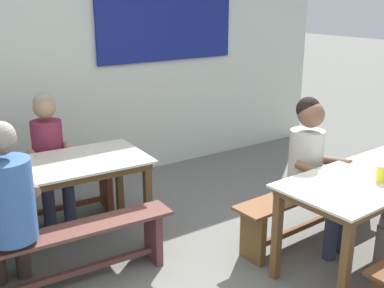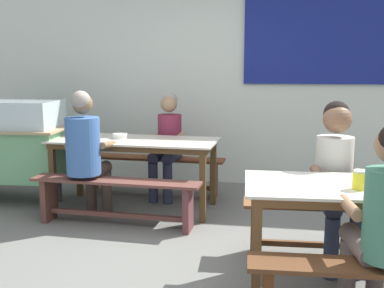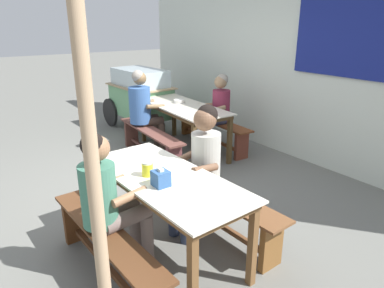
% 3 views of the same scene
% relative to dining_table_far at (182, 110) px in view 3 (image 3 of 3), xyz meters
% --- Properties ---
extents(ground_plane, '(40.00, 40.00, 0.00)m').
position_rel_dining_table_far_xyz_m(ground_plane, '(0.80, -1.24, -0.70)').
color(ground_plane, slate).
extents(backdrop_wall, '(7.30, 0.23, 3.08)m').
position_rel_dining_table_far_xyz_m(backdrop_wall, '(0.83, 1.37, 0.91)').
color(backdrop_wall, silver).
rests_on(backdrop_wall, ground_plane).
extents(dining_table_far, '(1.85, 0.84, 0.78)m').
position_rel_dining_table_far_xyz_m(dining_table_far, '(0.00, 0.00, 0.00)').
color(dining_table_far, beige).
rests_on(dining_table_far, ground_plane).
extents(dining_table_near, '(1.73, 0.81, 0.78)m').
position_rel_dining_table_far_xyz_m(dining_table_near, '(2.14, -1.63, -0.00)').
color(dining_table_near, silver).
rests_on(dining_table_near, ground_plane).
extents(bench_far_back, '(1.83, 0.37, 0.47)m').
position_rel_dining_table_far_xyz_m(bench_far_back, '(0.03, 0.58, -0.39)').
color(bench_far_back, brown).
rests_on(bench_far_back, ground_plane).
extents(bench_far_front, '(1.72, 0.35, 0.47)m').
position_rel_dining_table_far_xyz_m(bench_far_front, '(-0.03, -0.58, -0.39)').
color(bench_far_front, brown).
rests_on(bench_far_front, ground_plane).
extents(bench_near_back, '(1.72, 0.37, 0.47)m').
position_rel_dining_table_far_xyz_m(bench_near_back, '(2.11, -1.05, -0.39)').
color(bench_near_back, brown).
rests_on(bench_near_back, ground_plane).
extents(bench_near_front, '(1.67, 0.33, 0.47)m').
position_rel_dining_table_far_xyz_m(bench_near_front, '(2.16, -2.21, -0.39)').
color(bench_near_front, '#56321C').
rests_on(bench_near_front, ground_plane).
extents(food_cart, '(1.75, 0.89, 1.18)m').
position_rel_dining_table_far_xyz_m(food_cart, '(-1.55, 0.06, -0.01)').
color(food_cart, '#65A16F').
rests_on(food_cart, ground_plane).
extents(person_center_facing, '(0.43, 0.54, 1.26)m').
position_rel_dining_table_far_xyz_m(person_center_facing, '(0.26, 0.49, 0.01)').
color(person_center_facing, '#2D3048').
rests_on(person_center_facing, ground_plane).
extents(person_right_near_table, '(0.44, 0.57, 1.30)m').
position_rel_dining_table_far_xyz_m(person_right_near_table, '(1.98, -1.13, 0.05)').
color(person_right_near_table, '#29324B').
rests_on(person_right_near_table, ground_plane).
extents(person_left_back_turned, '(0.46, 0.55, 1.34)m').
position_rel_dining_table_far_xyz_m(person_left_back_turned, '(-0.35, -0.51, 0.06)').
color(person_left_back_turned, '#42332A').
rests_on(person_left_back_turned, ground_plane).
extents(person_near_front, '(0.43, 0.58, 1.28)m').
position_rel_dining_table_far_xyz_m(person_near_front, '(2.09, -2.13, 0.01)').
color(person_near_front, '#6D5D57').
rests_on(person_near_front, ground_plane).
extents(tissue_box, '(0.13, 0.12, 0.15)m').
position_rel_dining_table_far_xyz_m(tissue_box, '(2.27, -1.75, 0.14)').
color(tissue_box, '#315995').
rests_on(tissue_box, dining_table_near).
extents(condiment_jar, '(0.10, 0.10, 0.13)m').
position_rel_dining_table_far_xyz_m(condiment_jar, '(2.03, -1.74, 0.14)').
color(condiment_jar, yellow).
rests_on(condiment_jar, dining_table_near).
extents(soup_bowl, '(0.17, 0.17, 0.05)m').
position_rel_dining_table_far_xyz_m(soup_bowl, '(-0.18, 0.06, 0.10)').
color(soup_bowl, silver).
rests_on(soup_bowl, dining_table_far).
extents(wooden_support_post, '(0.09, 0.09, 2.16)m').
position_rel_dining_table_far_xyz_m(wooden_support_post, '(2.71, -2.45, 0.37)').
color(wooden_support_post, tan).
rests_on(wooden_support_post, ground_plane).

